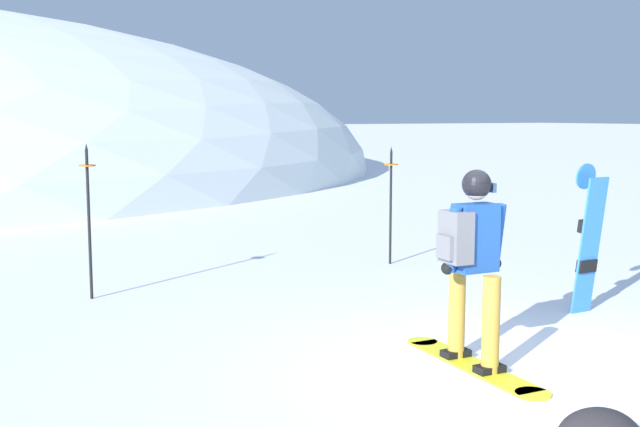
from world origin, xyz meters
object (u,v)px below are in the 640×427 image
spare_snowboard (589,238)px  snowboarder_main (472,263)px  piste_marker_near (89,211)px  piste_marker_far (391,197)px

spare_snowboard → snowboarder_main: bearing=-160.7°
piste_marker_near → piste_marker_far: size_ratio=1.07×
snowboarder_main → piste_marker_near: (-2.25, 4.18, 0.14)m
snowboarder_main → piste_marker_near: piste_marker_near is taller
piste_marker_far → spare_snowboard: bearing=-86.2°
snowboarder_main → piste_marker_far: 4.75m
spare_snowboard → piste_marker_far: bearing=93.8°
piste_marker_near → piste_marker_far: 4.34m
spare_snowboard → piste_marker_far: 3.47m
piste_marker_near → piste_marker_far: bearing=1.2°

